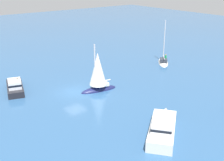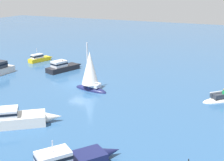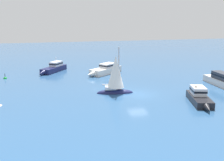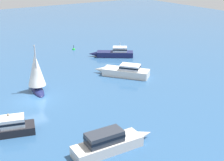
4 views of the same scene
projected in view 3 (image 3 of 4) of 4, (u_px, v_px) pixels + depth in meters
ground_plane at (138, 94)px, 35.22m from camera, size 160.00×160.00×0.00m
cabin_cruiser at (219, 79)px, 40.19m from camera, size 8.01×2.24×2.00m
motor_cruiser at (199, 97)px, 31.81m from camera, size 6.90×3.46×1.99m
sloop at (115, 77)px, 35.40m from camera, size 2.55×5.09×6.74m
cabin_cruiser_1 at (105, 70)px, 48.09m from camera, size 6.44×7.53×1.80m
motor_cruiser_1 at (53, 68)px, 49.83m from camera, size 7.20×5.63×2.66m
channel_buoy at (5, 79)px, 44.30m from camera, size 0.58×0.58×1.17m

